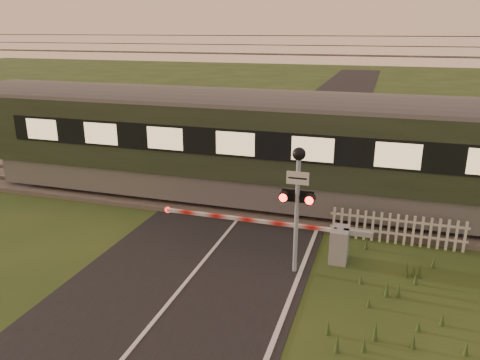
% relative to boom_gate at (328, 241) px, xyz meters
% --- Properties ---
extents(ground, '(160.00, 160.00, 0.00)m').
position_rel_boom_gate_xyz_m(ground, '(-3.34, -2.97, -0.56)').
color(ground, '#253B16').
rests_on(ground, ground).
extents(road, '(6.00, 140.00, 0.03)m').
position_rel_boom_gate_xyz_m(road, '(-3.32, -3.21, -0.55)').
color(road, black).
rests_on(road, ground).
extents(track_bed, '(140.00, 3.40, 0.39)m').
position_rel_boom_gate_xyz_m(track_bed, '(-3.34, 3.53, -0.49)').
color(track_bed, '#47423D').
rests_on(track_bed, ground).
extents(overhead_wires, '(120.00, 0.62, 0.62)m').
position_rel_boom_gate_xyz_m(overhead_wires, '(-3.34, 3.53, 5.17)').
color(overhead_wires, black).
rests_on(overhead_wires, ground).
extents(boom_gate, '(6.32, 0.76, 1.01)m').
position_rel_boom_gate_xyz_m(boom_gate, '(0.00, 0.00, 0.00)').
color(boom_gate, gray).
rests_on(boom_gate, ground).
extents(crossing_signal, '(0.89, 0.36, 3.49)m').
position_rel_boom_gate_xyz_m(crossing_signal, '(-0.76, -1.02, 1.84)').
color(crossing_signal, gray).
rests_on(crossing_signal, ground).
extents(picket_fence, '(4.05, 0.08, 0.98)m').
position_rel_boom_gate_xyz_m(picket_fence, '(1.88, 1.63, -0.06)').
color(picket_fence, silver).
rests_on(picket_fence, ground).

